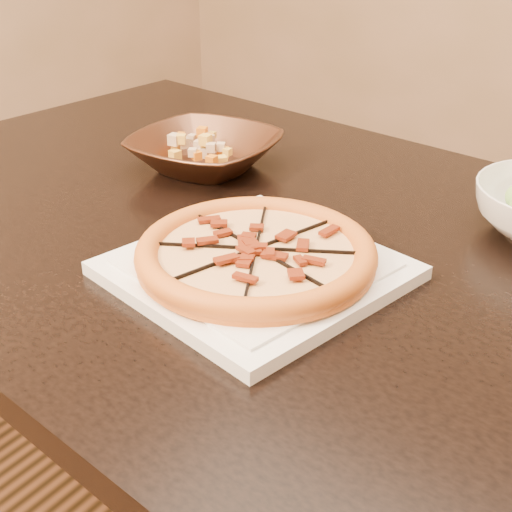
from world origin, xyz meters
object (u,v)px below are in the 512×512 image
object	(u,v)px
plate	(256,269)
dining_table	(256,276)
bronze_bowl	(205,152)
pizza	(256,253)

from	to	relation	value
plate	dining_table	bearing A→B (deg)	125.58
plate	bronze_bowl	xyz separation A→B (m)	(-0.30, 0.26, 0.02)
dining_table	bronze_bowl	distance (m)	0.26
dining_table	plate	bearing A→B (deg)	-54.42
dining_table	plate	size ratio (longest dim) A/B	4.19
plate	pizza	xyz separation A→B (m)	(-0.00, 0.00, 0.02)
plate	bronze_bowl	size ratio (longest dim) A/B	1.51
bronze_bowl	pizza	bearing A→B (deg)	-41.31
dining_table	bronze_bowl	bearing A→B (deg)	148.28
dining_table	plate	distance (m)	0.20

